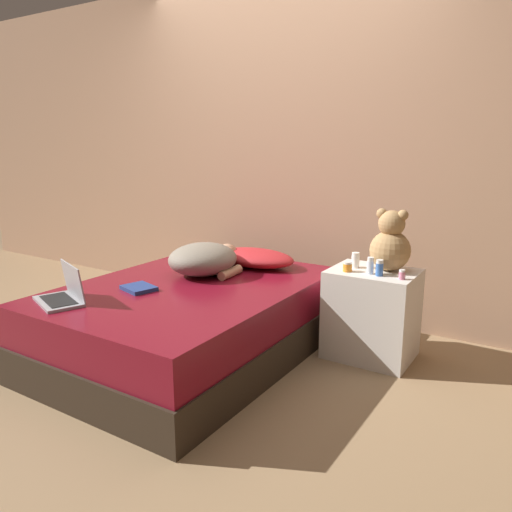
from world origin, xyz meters
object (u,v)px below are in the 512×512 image
object	(u,v)px
bottle_orange	(348,267)
bottle_pink	(402,275)
bottle_clear	(370,266)
teddy_bear	(390,244)
bottle_blue	(379,268)
book	(139,288)
laptop	(64,293)
bottle_white	(355,260)
person_lying	(205,259)
pillow	(255,258)

from	to	relation	value
bottle_orange	bottle_pink	size ratio (longest dim) A/B	1.07
bottle_clear	teddy_bear	bearing A→B (deg)	63.56
bottle_blue	book	size ratio (longest dim) A/B	0.43
bottle_clear	laptop	bearing A→B (deg)	-139.73
laptop	bottle_orange	size ratio (longest dim) A/B	6.06
bottle_white	bottle_pink	size ratio (longest dim) A/B	1.69
bottle_orange	bottle_blue	distance (m)	0.20
bottle_white	bottle_clear	world-z (taller)	bottle_clear
teddy_bear	bottle_orange	size ratio (longest dim) A/B	6.20
teddy_bear	book	size ratio (longest dim) A/B	1.67
person_lying	bottle_blue	bearing A→B (deg)	7.33
book	person_lying	bearing A→B (deg)	78.91
teddy_bear	bottle_orange	world-z (taller)	teddy_bear
laptop	bottle_pink	distance (m)	1.91
person_lying	bottle_orange	world-z (taller)	person_lying
bottle_clear	book	world-z (taller)	bottle_clear
bottle_orange	bottle_clear	bearing A→B (deg)	9.58
bottle_orange	bottle_pink	world-z (taller)	bottle_orange
pillow	bottle_orange	size ratio (longest dim) A/B	9.82
person_lying	bottle_clear	bearing A→B (deg)	8.76
teddy_bear	bottle_blue	bearing A→B (deg)	-93.17
book	pillow	bearing A→B (deg)	72.48
bottle_blue	book	world-z (taller)	bottle_blue
pillow	book	distance (m)	0.91
bottle_orange	pillow	bearing A→B (deg)	170.13
laptop	bottle_blue	size ratio (longest dim) A/B	3.83
bottle_white	teddy_bear	bearing A→B (deg)	13.07
bottle_pink	bottle_clear	bearing A→B (deg)	173.87
bottle_pink	book	world-z (taller)	bottle_pink
laptop	bottle_white	world-z (taller)	laptop
bottle_pink	book	size ratio (longest dim) A/B	0.25
person_lying	teddy_bear	world-z (taller)	teddy_bear
pillow	book	xyz separation A→B (m)	(-0.27, -0.87, -0.05)
book	bottle_blue	bearing A→B (deg)	31.34
bottle_white	bottle_clear	size ratio (longest dim) A/B	0.95
bottle_pink	laptop	bearing A→B (deg)	-144.06
bottle_orange	bottle_pink	bearing A→B (deg)	0.24
bottle_clear	bottle_orange	bearing A→B (deg)	-170.42
teddy_bear	bottle_clear	size ratio (longest dim) A/B	3.73
pillow	person_lying	world-z (taller)	person_lying
teddy_bear	laptop	bearing A→B (deg)	-137.86
teddy_bear	bottle_white	xyz separation A→B (m)	(-0.20, -0.05, -0.12)
pillow	bottle_clear	distance (m)	0.90
teddy_bear	bottle_clear	bearing A→B (deg)	-116.44
bottle_blue	book	bearing A→B (deg)	-148.66
person_lying	bottle_orange	size ratio (longest dim) A/B	10.55
laptop	bottle_orange	xyz separation A→B (m)	(1.21, 1.12, 0.08)
bottle_blue	bottle_orange	bearing A→B (deg)	-177.80
book	bottle_orange	bearing A→B (deg)	35.69
teddy_bear	bottle_white	size ratio (longest dim) A/B	3.93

